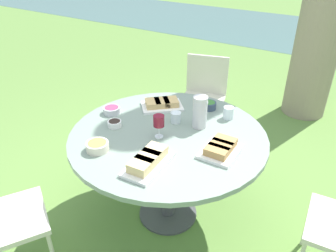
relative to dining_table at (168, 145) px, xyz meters
The scene contains 16 objects.
ground_plane 0.67m from the dining_table, ahead, with size 40.00×40.00×0.00m, color #668E42.
river_strip 6.54m from the dining_table, 90.00° to the left, with size 40.00×3.57×0.01m.
dining_table is the anchor object (origin of this frame).
chair_near_left 1.30m from the dining_table, 105.45° to the left, with size 0.54×0.52×0.89m.
water_pitcher 0.33m from the dining_table, 55.83° to the left, with size 0.11×0.10×0.24m.
wine_glass 0.23m from the dining_table, 111.08° to the right, with size 0.08×0.08×0.17m.
platter_bread_main 0.43m from the dining_table, ahead, with size 0.23×0.29×0.07m.
platter_charcuterie 0.42m from the dining_table, 129.73° to the left, with size 0.38×0.37×0.06m.
platter_sandwich_side 0.41m from the dining_table, 75.08° to the right, with size 0.21×0.37×0.08m.
bowl_fries 0.51m from the dining_table, 122.96° to the right, with size 0.15×0.15×0.06m.
bowl_salad 0.51m from the dining_table, 81.90° to the left, with size 0.11×0.11×0.06m.
bowl_olives 0.42m from the dining_table, 161.35° to the right, with size 0.10×0.10×0.05m.
bowl_dip_red 0.55m from the dining_table, behind, with size 0.13×0.13×0.05m.
cup_water_near 0.22m from the dining_table, 102.74° to the left, with size 0.08×0.08×0.08m.
cup_water_far 0.52m from the dining_table, 58.53° to the left, with size 0.08×0.08×0.09m.
handbag 1.49m from the dining_table, 141.21° to the left, with size 0.30×0.14×0.37m.
Camera 1 is at (1.05, -1.64, 1.97)m, focal length 35.00 mm.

